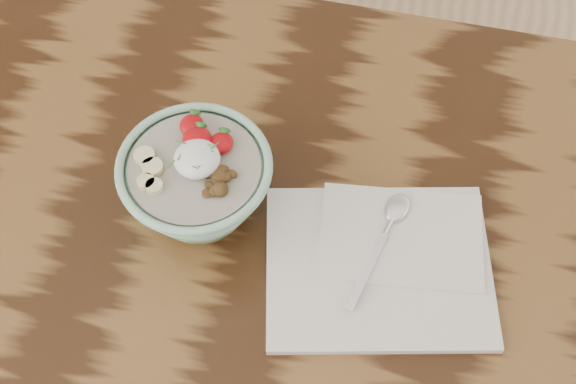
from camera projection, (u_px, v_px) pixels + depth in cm
name	position (u px, v px, depth cm)	size (l,w,h in cm)	color
table	(261.00, 313.00, 99.31)	(160.00, 90.00, 75.00)	black
breakfast_bowl	(197.00, 183.00, 91.28)	(17.50, 17.50, 11.85)	#94C7A7
napkin	(383.00, 260.00, 92.06)	(29.62, 25.92, 1.58)	silver
spoon	(390.00, 223.00, 93.16)	(5.65, 16.48, 0.86)	silver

